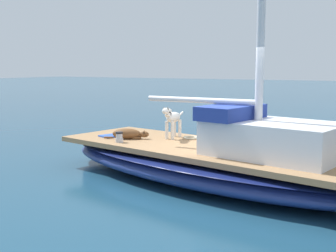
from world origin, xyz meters
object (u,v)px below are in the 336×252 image
object	(u,v)px
deck_towel	(113,136)
coiled_rope	(191,138)
sailboat_main	(214,165)
dog_brown	(128,134)
deck_winch	(119,137)
dog_white	(172,119)

from	to	relation	value
deck_towel	coiled_rope	bearing A→B (deg)	108.24
sailboat_main	dog_brown	bearing A→B (deg)	-92.07
deck_towel	dog_brown	bearing A→B (deg)	74.63
sailboat_main	deck_winch	world-z (taller)	deck_winch
deck_winch	coiled_rope	world-z (taller)	deck_winch
dog_white	coiled_rope	world-z (taller)	dog_white
sailboat_main	coiled_rope	distance (m)	1.19
dog_brown	dog_white	world-z (taller)	dog_white
dog_brown	dog_white	bearing A→B (deg)	124.02
dog_white	deck_towel	distance (m)	1.38
sailboat_main	dog_brown	size ratio (longest dim) A/B	8.56
dog_brown	deck_winch	size ratio (longest dim) A/B	4.22
sailboat_main	deck_towel	world-z (taller)	deck_towel
coiled_rope	dog_white	bearing A→B (deg)	-67.25
dog_brown	dog_white	size ratio (longest dim) A/B	0.94
dog_brown	deck_winch	world-z (taller)	dog_brown
sailboat_main	coiled_rope	bearing A→B (deg)	-130.51
deck_winch	deck_towel	size ratio (longest dim) A/B	0.38
sailboat_main	dog_brown	xyz separation A→B (m)	(-0.07, -2.00, 0.43)
dog_white	deck_winch	bearing A→B (deg)	-36.37
dog_white	deck_towel	xyz separation A→B (m)	(0.39, -1.27, -0.41)
dog_white	deck_winch	size ratio (longest dim) A/B	4.47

